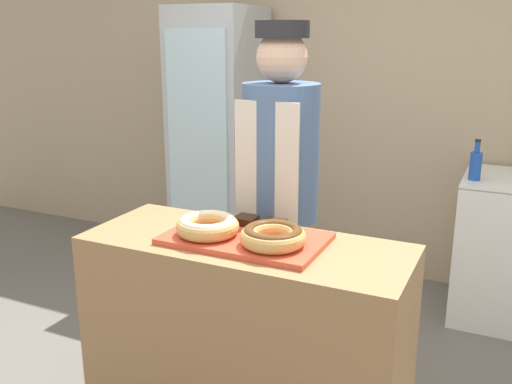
% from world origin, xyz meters
% --- Properties ---
extents(wall_back, '(8.00, 0.06, 2.70)m').
position_xyz_m(wall_back, '(0.00, 2.13, 1.35)').
color(wall_back, tan).
rests_on(wall_back, ground_plane).
extents(display_counter, '(1.33, 0.53, 0.94)m').
position_xyz_m(display_counter, '(0.00, 0.00, 0.47)').
color(display_counter, '#997047').
rests_on(display_counter, ground_plane).
extents(serving_tray, '(0.63, 0.38, 0.02)m').
position_xyz_m(serving_tray, '(0.00, 0.00, 0.95)').
color(serving_tray, '#D84C33').
rests_on(serving_tray, display_counter).
extents(donut_light_glaze, '(0.25, 0.25, 0.07)m').
position_xyz_m(donut_light_glaze, '(-0.14, -0.05, 1.01)').
color(donut_light_glaze, tan).
rests_on(donut_light_glaze, serving_tray).
extents(donut_chocolate_glaze, '(0.25, 0.25, 0.07)m').
position_xyz_m(donut_chocolate_glaze, '(0.14, -0.05, 1.01)').
color(donut_chocolate_glaze, tan).
rests_on(donut_chocolate_glaze, serving_tray).
extents(brownie_back_left, '(0.09, 0.09, 0.03)m').
position_xyz_m(brownie_back_left, '(-0.06, 0.14, 0.98)').
color(brownie_back_left, black).
rests_on(brownie_back_left, serving_tray).
extents(brownie_back_right, '(0.09, 0.09, 0.03)m').
position_xyz_m(brownie_back_right, '(0.06, 0.14, 0.98)').
color(brownie_back_right, black).
rests_on(brownie_back_right, serving_tray).
extents(baker_person, '(0.36, 0.36, 1.80)m').
position_xyz_m(baker_person, '(-0.07, 0.53, 0.96)').
color(baker_person, '#4C4C51').
rests_on(baker_person, ground_plane).
extents(beverage_fridge, '(0.56, 0.63, 1.93)m').
position_xyz_m(beverage_fridge, '(-1.08, 1.74, 0.97)').
color(beverage_fridge, '#ADB2B7').
rests_on(beverage_fridge, ground_plane).
extents(bottle_blue, '(0.07, 0.07, 0.24)m').
position_xyz_m(bottle_blue, '(0.73, 1.60, 1.00)').
color(bottle_blue, '#1E4CB2').
rests_on(bottle_blue, chest_freezer).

